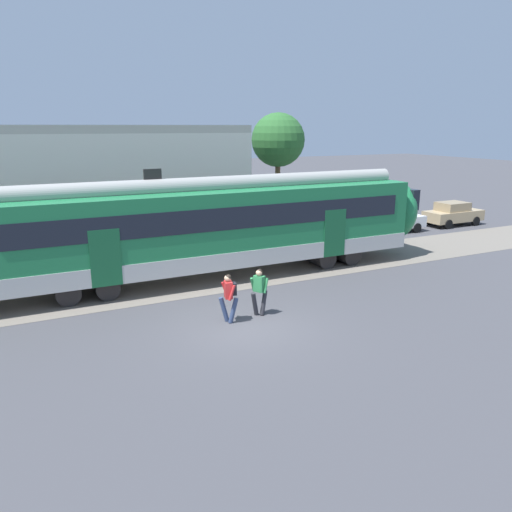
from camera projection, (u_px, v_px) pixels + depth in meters
ground_plane at (244, 327)px, 16.27m from camera, size 160.00×160.00×0.00m
pedestrian_red at (229, 294)px, 16.40m from camera, size 0.61×0.61×1.67m
pedestrian_green at (259, 289)px, 17.02m from camera, size 0.71×0.50×1.67m
parked_car_white at (392, 220)px, 30.56m from camera, size 4.01×1.78×1.54m
parked_car_tan at (453, 214)px, 32.75m from camera, size 4.01×1.78×1.54m
background_building at (34, 191)px, 24.96m from camera, size 21.84×5.00×9.20m
street_tree_right at (278, 141)px, 30.45m from camera, size 3.26×3.26×7.16m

